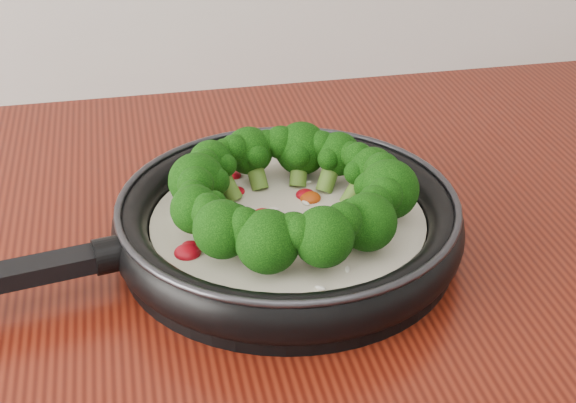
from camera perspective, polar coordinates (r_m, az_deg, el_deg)
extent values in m
cylinder|color=black|center=(0.76, 0.00, -2.88)|extent=(0.34, 0.34, 0.01)
torus|color=black|center=(0.75, 0.00, -1.41)|extent=(0.36, 0.36, 0.03)
torus|color=#2D2D33|center=(0.74, 0.00, -0.02)|extent=(0.35, 0.35, 0.01)
cube|color=black|center=(0.71, -18.35, -4.79)|extent=(0.18, 0.06, 0.02)
cylinder|color=black|center=(0.71, -11.90, -3.53)|extent=(0.03, 0.04, 0.03)
cylinder|color=beige|center=(0.75, 0.00, -1.85)|extent=(0.28, 0.28, 0.02)
ellipsoid|color=#AC0815|center=(0.79, -3.48, 0.69)|extent=(0.02, 0.02, 0.01)
ellipsoid|color=#AC0815|center=(0.71, -6.66, -3.08)|extent=(0.02, 0.02, 0.01)
ellipsoid|color=#B03A0B|center=(0.69, -0.59, -3.91)|extent=(0.03, 0.03, 0.01)
ellipsoid|color=#AC0815|center=(0.74, -0.88, -1.57)|extent=(0.02, 0.02, 0.01)
ellipsoid|color=#AC0815|center=(0.70, 1.92, -3.60)|extent=(0.02, 0.02, 0.01)
ellipsoid|color=#B03A0B|center=(0.74, 0.66, -1.32)|extent=(0.02, 0.02, 0.01)
ellipsoid|color=#AC0815|center=(0.75, -1.75, -0.88)|extent=(0.02, 0.02, 0.01)
ellipsoid|color=#AC0815|center=(0.82, -3.69, 1.78)|extent=(0.02, 0.02, 0.01)
ellipsoid|color=#B03A0B|center=(0.78, 1.52, 0.25)|extent=(0.02, 0.02, 0.01)
ellipsoid|color=#AC0815|center=(0.71, 2.38, -2.73)|extent=(0.02, 0.02, 0.01)
ellipsoid|color=#AC0815|center=(0.75, 1.66, -1.06)|extent=(0.02, 0.02, 0.01)
ellipsoid|color=#B03A0B|center=(0.74, -6.16, -1.34)|extent=(0.03, 0.03, 0.01)
ellipsoid|color=#AC0815|center=(0.75, 3.89, -1.01)|extent=(0.02, 0.02, 0.01)
ellipsoid|color=#AC0815|center=(0.70, -6.84, -3.46)|extent=(0.03, 0.03, 0.01)
ellipsoid|color=#B03A0B|center=(0.74, 1.11, -1.42)|extent=(0.03, 0.03, 0.01)
ellipsoid|color=#AC0815|center=(0.76, -3.36, -0.59)|extent=(0.02, 0.02, 0.01)
ellipsoid|color=#AC0815|center=(0.78, 1.19, 0.46)|extent=(0.02, 0.02, 0.01)
ellipsoid|color=white|center=(0.76, 3.07, -0.57)|extent=(0.01, 0.01, 0.00)
ellipsoid|color=white|center=(0.74, -0.01, -1.29)|extent=(0.01, 0.01, 0.00)
ellipsoid|color=white|center=(0.68, 4.06, -4.62)|extent=(0.01, 0.01, 0.00)
ellipsoid|color=white|center=(0.74, -3.78, -1.68)|extent=(0.01, 0.01, 0.00)
ellipsoid|color=white|center=(0.76, 4.97, -0.80)|extent=(0.01, 0.01, 0.00)
ellipsoid|color=white|center=(0.77, 1.20, -0.11)|extent=(0.01, 0.01, 0.00)
ellipsoid|color=white|center=(0.76, -0.96, -0.51)|extent=(0.01, 0.01, 0.00)
ellipsoid|color=white|center=(0.77, 5.08, -0.11)|extent=(0.01, 0.01, 0.00)
ellipsoid|color=white|center=(0.75, 4.46, -0.84)|extent=(0.01, 0.01, 0.00)
ellipsoid|color=white|center=(0.73, 0.56, -1.95)|extent=(0.01, 0.01, 0.00)
ellipsoid|color=white|center=(0.74, 0.61, -1.39)|extent=(0.01, 0.01, 0.00)
ellipsoid|color=white|center=(0.82, -2.00, 2.02)|extent=(0.01, 0.01, 0.00)
ellipsoid|color=white|center=(0.69, -0.80, -4.23)|extent=(0.01, 0.01, 0.00)
ellipsoid|color=white|center=(0.70, 3.75, -3.35)|extent=(0.01, 0.01, 0.00)
ellipsoid|color=white|center=(0.75, -3.48, -1.24)|extent=(0.01, 0.00, 0.00)
ellipsoid|color=white|center=(0.74, -4.08, -1.53)|extent=(0.01, 0.01, 0.00)
ellipsoid|color=white|center=(0.75, 3.90, -1.03)|extent=(0.01, 0.01, 0.00)
ellipsoid|color=white|center=(0.73, -0.24, -1.68)|extent=(0.01, 0.01, 0.00)
ellipsoid|color=white|center=(0.80, 1.29, 1.30)|extent=(0.01, 0.01, 0.00)
ellipsoid|color=white|center=(0.71, 1.13, -3.10)|extent=(0.01, 0.01, 0.00)
ellipsoid|color=white|center=(0.80, 6.35, 1.14)|extent=(0.01, 0.01, 0.00)
ellipsoid|color=white|center=(0.66, 2.20, -5.89)|extent=(0.01, 0.01, 0.00)
ellipsoid|color=white|center=(0.72, 2.48, -2.55)|extent=(0.01, 0.01, 0.00)
cylinder|color=olive|center=(0.77, 4.62, 0.76)|extent=(0.03, 0.02, 0.03)
sphere|color=black|center=(0.77, 5.74, 2.09)|extent=(0.05, 0.05, 0.04)
sphere|color=black|center=(0.77, 4.80, 3.03)|extent=(0.03, 0.03, 0.03)
sphere|color=black|center=(0.75, 6.13, 1.88)|extent=(0.03, 0.03, 0.03)
sphere|color=black|center=(0.76, 4.62, 1.96)|extent=(0.03, 0.03, 0.02)
cylinder|color=olive|center=(0.79, 2.78, 1.74)|extent=(0.03, 0.03, 0.03)
sphere|color=black|center=(0.79, 3.43, 3.25)|extent=(0.05, 0.05, 0.04)
sphere|color=black|center=(0.79, 2.26, 3.88)|extent=(0.03, 0.03, 0.03)
sphere|color=black|center=(0.78, 4.28, 3.22)|extent=(0.03, 0.03, 0.02)
sphere|color=black|center=(0.78, 2.78, 2.90)|extent=(0.02, 0.02, 0.02)
cylinder|color=olive|center=(0.80, 0.75, 2.09)|extent=(0.03, 0.03, 0.03)
sphere|color=black|center=(0.80, 0.92, 3.63)|extent=(0.06, 0.06, 0.05)
sphere|color=black|center=(0.80, -0.51, 4.04)|extent=(0.04, 0.04, 0.03)
sphere|color=black|center=(0.80, 2.25, 3.78)|extent=(0.03, 0.03, 0.03)
sphere|color=black|center=(0.79, 0.74, 3.20)|extent=(0.03, 0.03, 0.03)
cylinder|color=olive|center=(0.79, -2.16, 1.92)|extent=(0.02, 0.03, 0.03)
sphere|color=black|center=(0.80, -2.66, 3.47)|extent=(0.05, 0.05, 0.05)
sphere|color=black|center=(0.78, -3.66, 3.55)|extent=(0.03, 0.03, 0.03)
sphere|color=black|center=(0.80, -1.43, 3.97)|extent=(0.03, 0.03, 0.03)
sphere|color=black|center=(0.78, -2.16, 3.09)|extent=(0.03, 0.03, 0.02)
cylinder|color=olive|center=(0.77, -4.20, 1.20)|extent=(0.03, 0.03, 0.04)
sphere|color=black|center=(0.78, -5.25, 2.67)|extent=(0.05, 0.05, 0.04)
sphere|color=black|center=(0.76, -5.67, 2.62)|extent=(0.03, 0.03, 0.03)
sphere|color=black|center=(0.78, -4.33, 3.41)|extent=(0.03, 0.03, 0.02)
sphere|color=black|center=(0.76, -4.25, 2.47)|extent=(0.02, 0.02, 0.02)
cylinder|color=olive|center=(0.76, -5.00, 0.20)|extent=(0.03, 0.03, 0.03)
sphere|color=black|center=(0.75, -6.20, 1.38)|extent=(0.06, 0.06, 0.05)
sphere|color=black|center=(0.73, -6.28, 1.15)|extent=(0.04, 0.04, 0.03)
sphere|color=black|center=(0.76, -5.51, 2.41)|extent=(0.03, 0.03, 0.03)
sphere|color=black|center=(0.75, -4.96, 1.37)|extent=(0.03, 0.03, 0.03)
cylinder|color=olive|center=(0.72, -4.98, -1.43)|extent=(0.03, 0.02, 0.04)
sphere|color=black|center=(0.70, -6.33, -0.53)|extent=(0.05, 0.05, 0.04)
sphere|color=black|center=(0.69, -5.48, -0.49)|extent=(0.03, 0.03, 0.03)
sphere|color=black|center=(0.71, -6.49, 0.52)|extent=(0.03, 0.03, 0.02)
sphere|color=black|center=(0.71, -5.03, -0.10)|extent=(0.02, 0.02, 0.02)
cylinder|color=olive|center=(0.69, -3.48, -2.53)|extent=(0.03, 0.03, 0.04)
sphere|color=black|center=(0.67, -4.47, -1.89)|extent=(0.06, 0.06, 0.05)
sphere|color=black|center=(0.66, -3.00, -1.64)|extent=(0.04, 0.04, 0.03)
sphere|color=black|center=(0.68, -5.41, -0.85)|extent=(0.03, 0.03, 0.03)
sphere|color=black|center=(0.68, -3.52, -1.15)|extent=(0.03, 0.03, 0.02)
cylinder|color=olive|center=(0.68, -1.08, -3.17)|extent=(0.03, 0.03, 0.03)
sphere|color=black|center=(0.66, -1.39, -2.74)|extent=(0.06, 0.06, 0.05)
sphere|color=black|center=(0.66, 0.38, -2.09)|extent=(0.04, 0.04, 0.03)
sphere|color=black|center=(0.66, -2.97, -1.97)|extent=(0.04, 0.04, 0.03)
sphere|color=black|center=(0.67, -1.08, -1.82)|extent=(0.03, 0.03, 0.03)
cylinder|color=olive|center=(0.68, 1.86, -2.97)|extent=(0.02, 0.04, 0.04)
sphere|color=black|center=(0.66, 2.43, -2.41)|extent=(0.06, 0.06, 0.05)
sphere|color=black|center=(0.66, 3.76, -1.33)|extent=(0.04, 0.04, 0.03)
sphere|color=black|center=(0.65, 0.80, -2.10)|extent=(0.03, 0.03, 0.03)
sphere|color=black|center=(0.67, 1.91, -1.52)|extent=(0.03, 0.03, 0.02)
cylinder|color=olive|center=(0.70, 4.26, -2.11)|extent=(0.03, 0.03, 0.04)
sphere|color=black|center=(0.69, 5.42, -1.40)|extent=(0.06, 0.06, 0.05)
sphere|color=black|center=(0.70, 5.94, -0.10)|extent=(0.04, 0.04, 0.03)
sphere|color=black|center=(0.67, 4.28, -1.50)|extent=(0.03, 0.03, 0.03)
sphere|color=black|center=(0.69, 4.27, -0.79)|extent=(0.03, 0.03, 0.02)
cylinder|color=olive|center=(0.74, 5.39, -0.39)|extent=(0.04, 0.03, 0.04)
sphere|color=black|center=(0.73, 6.86, 0.82)|extent=(0.06, 0.06, 0.05)
sphere|color=black|center=(0.74, 6.41, 2.10)|extent=(0.04, 0.04, 0.03)
sphere|color=black|center=(0.71, 6.62, 0.45)|extent=(0.04, 0.04, 0.03)
sphere|color=black|center=(0.73, 5.51, 1.00)|extent=(0.03, 0.03, 0.03)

